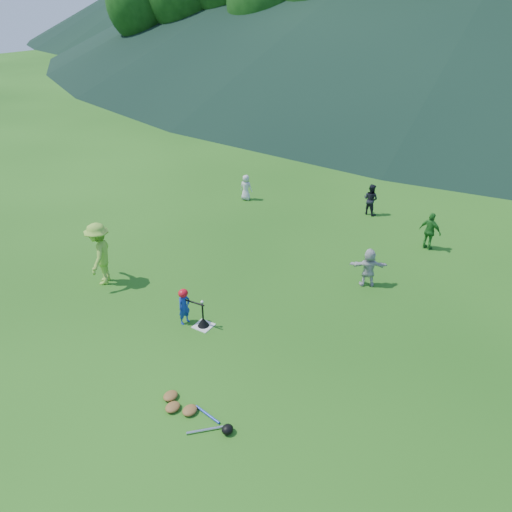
% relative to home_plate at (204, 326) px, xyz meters
% --- Properties ---
extents(ground, '(120.00, 120.00, 0.00)m').
position_rel_home_plate_xyz_m(ground, '(0.00, 0.00, -0.01)').
color(ground, '#1C4E12').
rests_on(ground, ground).
extents(home_plate, '(0.45, 0.45, 0.02)m').
position_rel_home_plate_xyz_m(home_plate, '(0.00, 0.00, 0.00)').
color(home_plate, silver).
rests_on(home_plate, ground).
extents(baseball, '(0.08, 0.08, 0.08)m').
position_rel_home_plate_xyz_m(baseball, '(0.00, 0.00, 0.73)').
color(baseball, white).
rests_on(baseball, batting_tee).
extents(batter_child, '(0.29, 0.39, 0.97)m').
position_rel_home_plate_xyz_m(batter_child, '(-0.50, -0.12, 0.48)').
color(batter_child, '#16359E').
rests_on(batter_child, ground).
extents(adult_coach, '(1.24, 1.39, 1.87)m').
position_rel_home_plate_xyz_m(adult_coach, '(-3.79, 0.16, 0.93)').
color(adult_coach, '#87C138').
rests_on(adult_coach, ground).
extents(fielder_a, '(0.54, 0.39, 1.04)m').
position_rel_home_plate_xyz_m(fielder_a, '(-3.86, 7.82, 0.51)').
color(fielder_a, silver).
rests_on(fielder_a, ground).
extents(fielder_b, '(0.65, 0.55, 1.19)m').
position_rel_home_plate_xyz_m(fielder_b, '(0.93, 9.10, 0.59)').
color(fielder_b, black).
rests_on(fielder_b, ground).
extents(fielder_c, '(0.79, 0.48, 1.27)m').
position_rel_home_plate_xyz_m(fielder_c, '(3.61, 7.39, 0.62)').
color(fielder_c, '#237322').
rests_on(fielder_c, ground).
extents(fielder_d, '(1.11, 0.81, 1.16)m').
position_rel_home_plate_xyz_m(fielder_d, '(2.77, 4.14, 0.57)').
color(fielder_d, '#BBBBBB').
rests_on(fielder_d, ground).
extents(batting_tee, '(0.30, 0.30, 0.68)m').
position_rel_home_plate_xyz_m(batting_tee, '(0.00, 0.00, 0.12)').
color(batting_tee, black).
rests_on(batting_tee, home_plate).
extents(batter_gear, '(0.73, 0.26, 0.33)m').
position_rel_home_plate_xyz_m(batter_gear, '(-0.47, -0.12, 0.87)').
color(batter_gear, red).
rests_on(batter_gear, ground).
extents(equipment_pile, '(1.80, 0.76, 0.19)m').
position_rel_home_plate_xyz_m(equipment_pile, '(1.57, -2.50, 0.06)').
color(equipment_pile, olive).
rests_on(equipment_pile, ground).
extents(outfield_fence, '(70.07, 0.08, 1.33)m').
position_rel_home_plate_xyz_m(outfield_fence, '(0.00, 28.00, 0.69)').
color(outfield_fence, gray).
rests_on(outfield_fence, ground).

